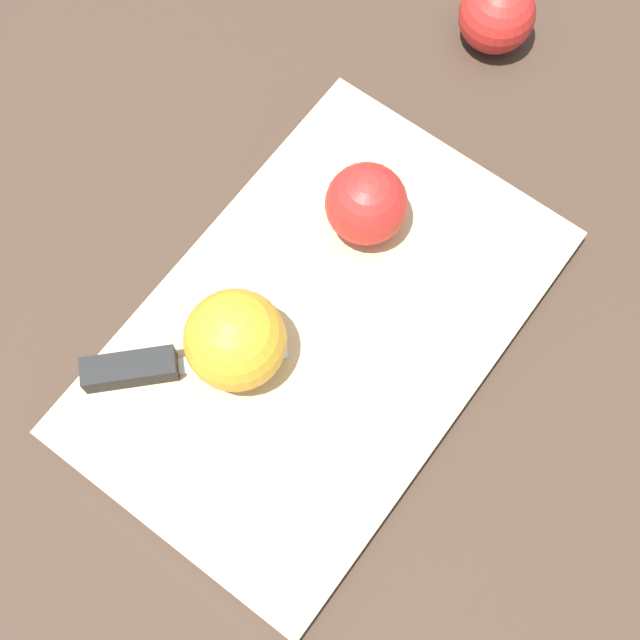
{
  "coord_description": "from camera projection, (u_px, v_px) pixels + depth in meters",
  "views": [
    {
      "loc": [
        0.18,
        0.16,
        0.7
      ],
      "look_at": [
        0.0,
        0.0,
        0.04
      ],
      "focal_mm": 50.0,
      "sensor_mm": 36.0,
      "label": 1
    }
  ],
  "objects": [
    {
      "name": "apple_half_right",
      "position": [
        236.0,
        340.0,
        0.68
      ],
      "size": [
        0.08,
        0.08,
        0.08
      ],
      "rotation": [
        0.0,
        0.0,
        2.88
      ],
      "color": "gold",
      "rests_on": "cutting_board"
    },
    {
      "name": "cutting_board",
      "position": [
        320.0,
        332.0,
        0.73
      ],
      "size": [
        0.43,
        0.29,
        0.02
      ],
      "color": "tan",
      "rests_on": "ground_plane"
    },
    {
      "name": "apple_whole",
      "position": [
        497.0,
        15.0,
        0.81
      ],
      "size": [
        0.07,
        0.07,
        0.08
      ],
      "color": "red",
      "rests_on": "ground_plane"
    },
    {
      "name": "apple_half_left",
      "position": [
        367.0,
        204.0,
        0.72
      ],
      "size": [
        0.07,
        0.07,
        0.07
      ],
      "rotation": [
        0.0,
        0.0,
        1.51
      ],
      "color": "red",
      "rests_on": "cutting_board"
    },
    {
      "name": "knife",
      "position": [
        138.0,
        368.0,
        0.7
      ],
      "size": [
        0.14,
        0.12,
        0.02
      ],
      "rotation": [
        0.0,
        0.0,
        2.44
      ],
      "color": "silver",
      "rests_on": "cutting_board"
    },
    {
      "name": "ground_plane",
      "position": [
        320.0,
        336.0,
        0.74
      ],
      "size": [
        4.0,
        4.0,
        0.0
      ],
      "primitive_type": "plane",
      "color": "#38281E"
    }
  ]
}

